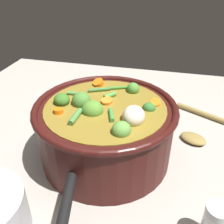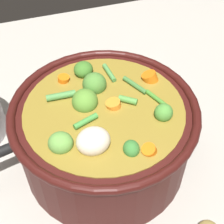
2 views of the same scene
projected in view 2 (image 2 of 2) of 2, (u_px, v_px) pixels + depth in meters
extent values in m
plane|color=#9E998E|center=(105.00, 158.00, 0.61)|extent=(1.10, 1.10, 0.00)
cylinder|color=#38110F|center=(105.00, 135.00, 0.57)|extent=(0.29, 0.29, 0.13)
torus|color=#38110F|center=(104.00, 109.00, 0.52)|extent=(0.31, 0.31, 0.01)
cylinder|color=olive|center=(105.00, 133.00, 0.56)|extent=(0.26, 0.26, 0.13)
ellipsoid|color=#4A8934|center=(164.00, 113.00, 0.50)|extent=(0.04, 0.04, 0.03)
ellipsoid|color=#3B6F25|center=(83.00, 69.00, 0.57)|extent=(0.05, 0.05, 0.03)
ellipsoid|color=#54872E|center=(85.00, 101.00, 0.52)|extent=(0.05, 0.05, 0.04)
ellipsoid|color=#497D31|center=(95.00, 84.00, 0.55)|extent=(0.05, 0.05, 0.04)
ellipsoid|color=#35752F|center=(131.00, 149.00, 0.46)|extent=(0.03, 0.03, 0.02)
ellipsoid|color=#5F973F|center=(61.00, 143.00, 0.46)|extent=(0.05, 0.05, 0.03)
cylinder|color=orange|center=(64.00, 80.00, 0.56)|extent=(0.02, 0.02, 0.01)
cylinder|color=orange|center=(149.00, 150.00, 0.46)|extent=(0.02, 0.03, 0.02)
cylinder|color=orange|center=(114.00, 106.00, 0.52)|extent=(0.03, 0.03, 0.02)
cylinder|color=orange|center=(150.00, 78.00, 0.56)|extent=(0.04, 0.04, 0.03)
ellipsoid|color=beige|center=(93.00, 141.00, 0.46)|extent=(0.05, 0.05, 0.04)
cylinder|color=#4F903C|center=(129.00, 101.00, 0.52)|extent=(0.03, 0.03, 0.01)
cylinder|color=#408029|center=(156.00, 98.00, 0.53)|extent=(0.04, 0.02, 0.01)
cylinder|color=#4C8A41|center=(109.00, 73.00, 0.57)|extent=(0.05, 0.01, 0.01)
cylinder|color=#3F7334|center=(135.00, 85.00, 0.55)|extent=(0.05, 0.03, 0.01)
cylinder|color=#49833F|center=(61.00, 96.00, 0.53)|extent=(0.01, 0.05, 0.01)
cylinder|color=#408A39|center=(86.00, 121.00, 0.49)|extent=(0.02, 0.04, 0.01)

